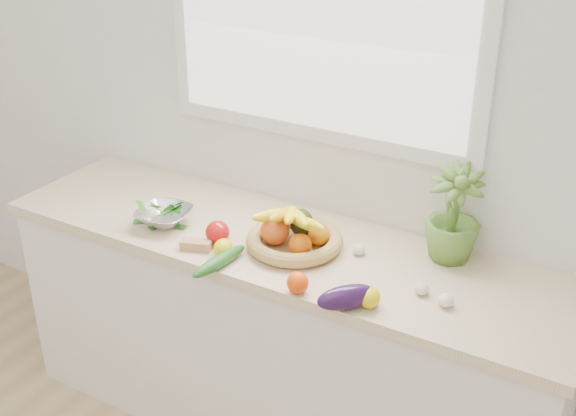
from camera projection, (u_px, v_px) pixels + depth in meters
The scene contains 18 objects.
back_wall at pixel (319, 101), 2.72m from camera, with size 4.50×0.02×2.70m, color white.
counter_cabinet at pixel (280, 341), 2.90m from camera, with size 2.20×0.58×0.86m, color silver.
countertop at pixel (279, 243), 2.70m from camera, with size 2.24×0.62×0.04m, color beige.
orange_loose at pixel (298, 283), 2.35m from camera, with size 0.07×0.07×0.07m, color #FF4708.
lemon_a at pixel (223, 248), 2.57m from camera, with size 0.06×0.08×0.06m, color yellow.
lemon_b at pixel (345, 299), 2.28m from camera, with size 0.06×0.08×0.06m, color orange.
lemon_c at pixel (370, 297), 2.28m from camera, with size 0.07×0.08×0.07m, color yellow.
apple at pixel (217, 233), 2.64m from camera, with size 0.09×0.09×0.09m, color red.
ginger at pixel (196, 245), 2.62m from camera, with size 0.11×0.05×0.04m, color tan.
garlic_a at pixel (446, 300), 2.29m from camera, with size 0.05×0.05×0.04m, color white.
garlic_b at pixel (359, 250), 2.58m from camera, with size 0.05×0.05×0.04m, color beige.
garlic_c at pixel (422, 289), 2.35m from camera, with size 0.05×0.05×0.04m, color beige.
eggplant at pixel (347, 297), 2.27m from camera, with size 0.08×0.20×0.08m, color #280F3A.
cucumber at pixel (219, 261), 2.50m from camera, with size 0.05×0.26×0.05m, color #195519.
radish at pixel (217, 262), 2.51m from camera, with size 0.03×0.03×0.03m, color red.
potted_herb at pixel (453, 214), 2.49m from camera, with size 0.19×0.19×0.35m, color #55822F.
fruit_basket at pixel (294, 235), 2.61m from camera, with size 0.46×0.46×0.18m.
colander_with_spinach at pixel (164, 212), 2.77m from camera, with size 0.24×0.24×0.11m.
Camera 1 is at (1.22, -0.07, 2.21)m, focal length 45.00 mm.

